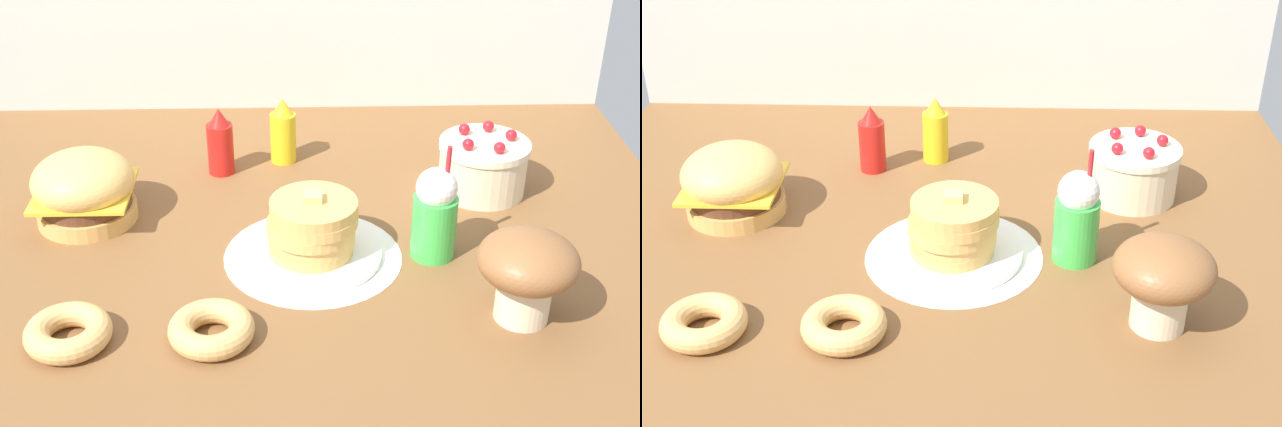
% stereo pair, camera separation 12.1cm
% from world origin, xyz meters
% --- Properties ---
extents(ground_plane, '(2.25, 2.00, 0.02)m').
position_xyz_m(ground_plane, '(0.00, 0.00, -0.01)').
color(ground_plane, brown).
extents(doily_mat, '(0.48, 0.48, 0.00)m').
position_xyz_m(doily_mat, '(0.05, -0.03, 0.00)').
color(doily_mat, white).
rests_on(doily_mat, ground_plane).
extents(burger, '(0.29, 0.29, 0.21)m').
position_xyz_m(burger, '(-0.59, 0.19, 0.10)').
color(burger, '#DBA859').
rests_on(burger, ground_plane).
extents(pancake_stack, '(0.37, 0.37, 0.19)m').
position_xyz_m(pancake_stack, '(0.05, -0.03, 0.08)').
color(pancake_stack, white).
rests_on(pancake_stack, doily_mat).
extents(layer_cake, '(0.27, 0.27, 0.20)m').
position_xyz_m(layer_cake, '(0.57, 0.33, 0.08)').
color(layer_cake, beige).
rests_on(layer_cake, ground_plane).
extents(ketchup_bottle, '(0.08, 0.08, 0.22)m').
position_xyz_m(ketchup_bottle, '(-0.22, 0.47, 0.10)').
color(ketchup_bottle, red).
rests_on(ketchup_bottle, ground_plane).
extents(mustard_bottle, '(0.08, 0.08, 0.22)m').
position_xyz_m(mustard_bottle, '(-0.03, 0.55, 0.10)').
color(mustard_bottle, yellow).
rests_on(mustard_bottle, ground_plane).
extents(cream_soda_cup, '(0.12, 0.12, 0.32)m').
position_xyz_m(cream_soda_cup, '(0.37, -0.02, 0.13)').
color(cream_soda_cup, green).
rests_on(cream_soda_cup, ground_plane).
extents(donut_pink_glaze, '(0.20, 0.20, 0.06)m').
position_xyz_m(donut_pink_glaze, '(-0.52, -0.37, 0.03)').
color(donut_pink_glaze, tan).
rests_on(donut_pink_glaze, ground_plane).
extents(donut_chocolate, '(0.20, 0.20, 0.06)m').
position_xyz_m(donut_chocolate, '(-0.19, -0.37, 0.03)').
color(donut_chocolate, tan).
rests_on(donut_chocolate, ground_plane).
extents(mushroom_stool, '(0.24, 0.24, 0.23)m').
position_xyz_m(mushroom_stool, '(0.55, -0.30, 0.14)').
color(mushroom_stool, beige).
rests_on(mushroom_stool, ground_plane).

